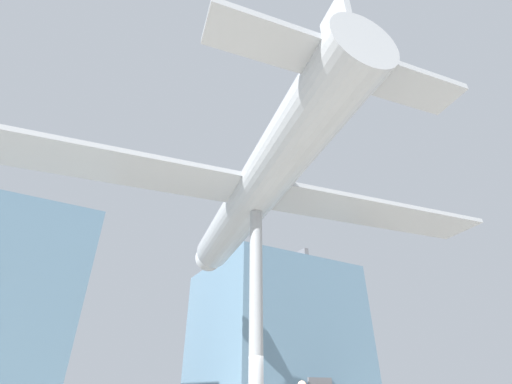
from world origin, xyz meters
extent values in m
cube|color=#60849E|center=(9.75, 14.24, 5.11)|extent=(10.80, 10.05, 10.22)
cube|color=slate|center=(9.75, 14.24, 10.52)|extent=(0.36, 9.54, 0.60)
cylinder|color=#999EA3|center=(0.00, 0.00, 3.61)|extent=(0.44, 0.44, 7.22)
cylinder|color=#B2B7BC|center=(0.00, 0.00, 8.09)|extent=(4.09, 13.87, 1.74)
cube|color=#B2B7BC|center=(0.00, 0.00, 8.09)|extent=(20.57, 5.55, 0.18)
cube|color=#B2B7BC|center=(-1.05, -5.97, 8.22)|extent=(6.64, 2.12, 0.18)
cube|color=#B2B7BC|center=(-1.05, -5.97, 9.37)|extent=(0.37, 1.11, 2.20)
cone|color=#B2B7BC|center=(1.28, 7.33, 8.09)|extent=(1.65, 1.35, 1.48)
sphere|color=black|center=(1.41, 8.05, 8.09)|extent=(0.44, 0.44, 0.44)
camera|label=1|loc=(-5.53, -9.67, 1.63)|focal=24.00mm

